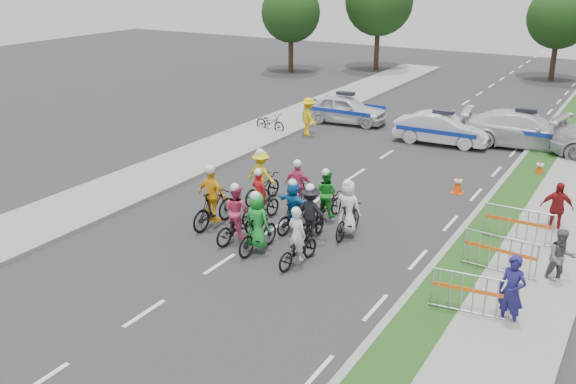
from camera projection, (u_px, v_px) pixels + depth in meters
The scene contains 32 objects.
ground at pixel (220, 264), 17.53m from camera, with size 90.00×90.00×0.00m, color #28282B.
curb_right at pixel (457, 236), 19.14m from camera, with size 0.20×60.00×0.12m, color gray.
grass_strip at pixel (481, 241), 18.81m from camera, with size 1.20×60.00×0.11m, color #1E4114.
sidewalk_right at pixel (545, 254), 17.95m from camera, with size 2.40×60.00×0.13m, color gray.
sidewalk_left at pixel (159, 174), 24.64m from camera, with size 3.00×60.00×0.13m, color gray.
rider_0 at pixel (298, 245), 17.32m from camera, with size 0.78×1.74×1.72m.
rider_1 at pixel (257, 228), 18.02m from camera, with size 0.81×1.80×1.86m.
rider_2 at pixel (237, 219), 18.75m from camera, with size 0.90×1.87×1.83m.
rider_3 at pixel (213, 203), 19.71m from camera, with size 1.05×1.98×2.05m.
rider_4 at pixel (311, 219), 18.73m from camera, with size 1.06×1.83×1.82m.
rider_5 at pixel (294, 209), 19.39m from camera, with size 1.41×1.68×1.71m.
rider_6 at pixel (260, 204), 20.20m from camera, with size 0.86×1.82×1.78m.
rider_7 at pixel (348, 214), 19.04m from camera, with size 0.79×1.77×1.84m.
rider_8 at pixel (326, 201), 20.25m from camera, with size 0.78×1.76×1.75m.
rider_9 at pixel (298, 192), 20.92m from camera, with size 0.95×1.77×1.81m.
rider_10 at pixel (262, 181), 21.74m from camera, with size 1.11×1.93×1.92m.
police_car_0 at pixel (345, 109), 32.22m from camera, with size 1.68×4.18×1.43m, color silver.
police_car_1 at pixel (442, 129), 28.63m from camera, with size 1.45×4.15×1.37m, color silver.
police_car_2 at pixel (524, 130), 28.14m from camera, with size 2.17×5.35×1.55m, color silver.
spectator_0 at pixel (512, 291), 14.33m from camera, with size 0.63×0.42×1.74m, color navy.
spectator_1 at pixel (561, 258), 16.16m from camera, with size 0.74×0.58×1.53m, color #595A5F.
spectator_2 at pixel (557, 208), 19.25m from camera, with size 0.95×0.40×1.63m, color maroon.
marshal_hiviz at pixel (309, 117), 29.83m from camera, with size 1.16×0.67×1.80m, color yellow.
barrier_0 at pixel (473, 297), 14.72m from camera, with size 2.00×0.50×1.12m, color #A5A8AD, non-canonical shape.
barrier_1 at pixel (499, 256), 16.74m from camera, with size 2.00×0.50×1.12m, color #A5A8AD, non-canonical shape.
barrier_2 at pixel (517, 227), 18.55m from camera, with size 2.00×0.50×1.12m, color #A5A8AD, non-canonical shape.
cone_0 at pixel (458, 184), 22.71m from camera, with size 0.40×0.40×0.70m.
cone_1 at pixel (540, 167), 24.50m from camera, with size 0.40×0.40×0.70m.
parked_bike at pixel (270, 122), 30.75m from camera, with size 0.58×1.67×0.88m, color black.
tree_0 at pixel (291, 13), 45.41m from camera, with size 4.20×4.20×6.30m.
tree_3 at pixel (379, 2), 46.04m from camera, with size 4.90×4.90×7.35m.
tree_4 at pixel (560, 17), 42.21m from camera, with size 4.20×4.20×6.30m.
Camera 1 is at (9.59, -12.67, 7.89)m, focal length 40.00 mm.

